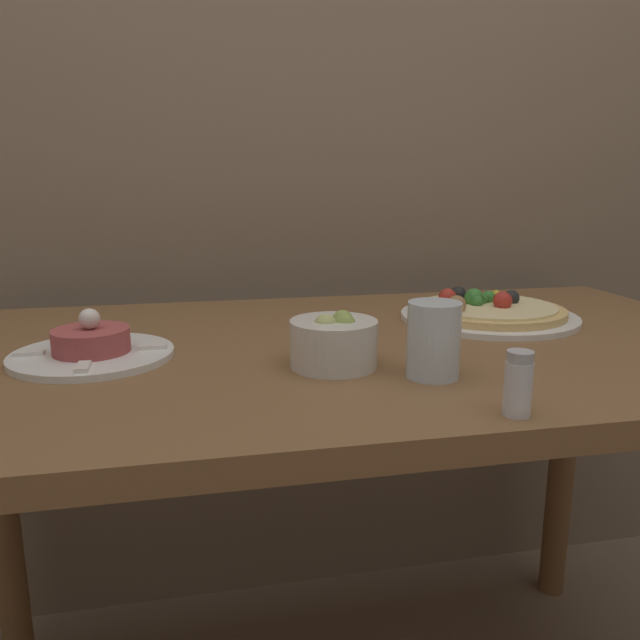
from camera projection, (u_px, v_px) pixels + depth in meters
name	position (u px, v px, depth m)	size (l,w,h in m)	color
back_wall	(290.00, 39.00, 1.33)	(8.00, 0.05, 2.60)	#84705B
dining_table	(345.00, 404.00, 1.00)	(1.36, 0.75, 0.76)	brown
pizza_plate	(487.00, 311.00, 1.12)	(0.31, 0.31, 0.06)	white
tartare_plate	(92.00, 348.00, 0.88)	(0.23, 0.23, 0.07)	white
small_bowl	(334.00, 342.00, 0.84)	(0.12, 0.12, 0.07)	silver
drinking_glass	(434.00, 340.00, 0.79)	(0.07, 0.07, 0.10)	silver
salt_shaker	(518.00, 384.00, 0.67)	(0.03, 0.03, 0.07)	silver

